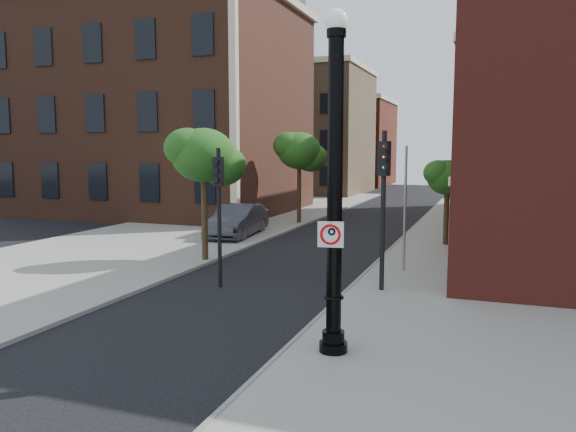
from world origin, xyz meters
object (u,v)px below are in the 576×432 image
at_px(no_parking_sign, 331,234).
at_px(traffic_signal_left, 219,194).
at_px(parked_car, 237,221).
at_px(traffic_signal_right, 384,185).
at_px(lamppost, 335,202).

bearing_deg(no_parking_sign, traffic_signal_left, 127.15).
xyz_separation_m(no_parking_sign, parked_car, (-8.89, 14.29, -1.84)).
xyz_separation_m(no_parking_sign, traffic_signal_left, (-5.03, 4.81, 0.32)).
relative_size(no_parking_sign, traffic_signal_right, 0.11).
height_order(lamppost, parked_car, lamppost).
bearing_deg(no_parking_sign, lamppost, 72.11).
distance_m(traffic_signal_left, traffic_signal_right, 5.14).
bearing_deg(parked_car, traffic_signal_right, -49.31).
xyz_separation_m(traffic_signal_left, traffic_signal_right, (5.04, 0.98, 0.35)).
height_order(traffic_signal_left, traffic_signal_right, traffic_signal_right).
height_order(no_parking_sign, traffic_signal_left, traffic_signal_left).
bearing_deg(traffic_signal_left, no_parking_sign, -50.60).
bearing_deg(no_parking_sign, parked_car, 112.71).
relative_size(traffic_signal_left, traffic_signal_right, 0.90).
relative_size(parked_car, traffic_signal_left, 1.14).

